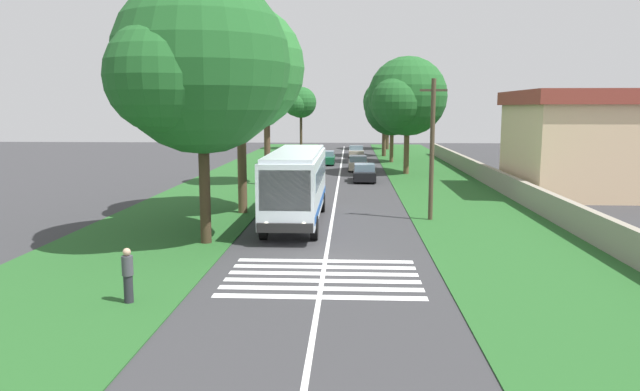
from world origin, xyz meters
name	(u,v)px	position (x,y,z in m)	size (l,w,h in m)	color
ground	(325,262)	(0.00, 0.00, 0.00)	(160.00, 160.00, 0.00)	#333335
grass_verge_left	(207,201)	(15.00, 8.20, 0.02)	(120.00, 8.00, 0.04)	#235623
grass_verge_right	(466,203)	(15.00, -8.20, 0.02)	(120.00, 8.00, 0.04)	#235623
centre_line	(335,202)	(15.00, 0.00, 0.00)	(110.00, 0.16, 0.01)	silver
coach_bus	(296,182)	(7.85, 1.80, 2.15)	(11.16, 2.62, 3.73)	silver
zebra_crossing	(323,277)	(-2.09, 0.00, 0.00)	(4.95, 6.80, 0.01)	silver
trailing_car_0	(364,173)	(25.89, -2.10, 0.67)	(4.30, 1.78, 1.43)	black
trailing_car_1	(358,164)	(34.36, -1.67, 0.67)	(4.30, 1.78, 1.43)	#B7A893
trailing_car_2	(326,158)	(40.38, 1.58, 0.67)	(4.30, 1.78, 1.43)	#145933
trailing_car_3	(356,152)	(49.86, -1.65, 0.67)	(4.30, 1.78, 1.43)	#B7A893
roadside_tree_left_0	(236,72)	(10.49, 5.34, 7.85)	(8.42, 7.07, 11.54)	brown
roadside_tree_left_1	(266,83)	(23.33, 5.48, 7.76)	(5.85, 4.89, 10.34)	#4C3826
roadside_tree_left_2	(300,103)	(63.48, 6.29, 6.53)	(5.34, 4.47, 8.84)	#3D2D1E
roadside_tree_left_3	(199,70)	(3.14, 5.51, 7.50)	(8.94, 7.53, 11.43)	#3D2D1E
roadside_tree_right_0	(391,109)	(43.02, -5.27, 5.76)	(6.96, 5.97, 8.86)	brown
roadside_tree_right_1	(405,99)	(31.54, -5.79, 6.71)	(8.60, 6.97, 10.36)	brown
roadside_tree_right_2	(387,101)	(63.75, -6.08, 6.82)	(7.23, 5.92, 9.93)	#4C3826
roadside_tree_right_3	(383,103)	(51.28, -4.90, 6.50)	(6.32, 5.23, 9.24)	#4C3826
utility_pole	(432,147)	(8.98, -5.20, 3.86)	(0.24, 1.40, 7.35)	#473828
roadside_wall	(501,182)	(20.00, -11.60, 0.73)	(70.00, 0.40, 1.39)	gray
roadside_building	(590,142)	(19.48, -17.36, 3.58)	(10.63, 10.27, 7.06)	beige
pedestrian	(128,275)	(-5.26, 5.75, 0.91)	(0.34, 0.34, 1.69)	#26262D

